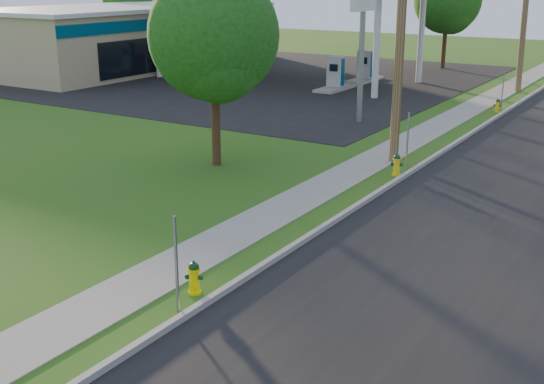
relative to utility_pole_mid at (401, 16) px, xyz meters
The scene contains 21 objects.
road 9.97m from the utility_pole_mid, 53.92° to the right, with size 8.00×120.00×0.02m, color black.
curb 8.60m from the utility_pole_mid, 81.07° to the right, with size 0.15×120.00×0.15m, color #99978D.
sidewalk 8.59m from the utility_pole_mid, 95.31° to the right, with size 1.50×120.00×0.03m, color #9B998D.
forecourt 22.06m from the utility_pole_mid, 135.75° to the left, with size 26.00×28.00×0.02m, color black.
utility_pole_mid is the anchor object (origin of this frame).
utility_pole_far 18.00m from the utility_pole_mid, 90.00° to the left, with size 1.40×0.32×9.50m.
sign_post_near 13.42m from the utility_pole_mid, 86.20° to the right, with size 0.05×0.04×2.00m, color gray.
sign_post_mid 4.17m from the utility_pole_mid, 49.64° to the right, with size 0.05×0.04×2.00m, color gray.
sign_post_far 11.91m from the utility_pole_mid, 85.66° to the left, with size 0.05×0.04×2.00m, color gray.
fuel_pump_nw 22.52m from the utility_pole_mid, 144.01° to the left, with size 1.20×3.20×1.90m.
fuel_pump_ne 16.31m from the utility_pole_mid, 124.40° to the left, with size 1.20×3.20×1.90m.
fuel_pump_sw 25.05m from the utility_pole_mid, 136.48° to the left, with size 1.20×3.20×1.90m.
fuel_pump_se 19.65m from the utility_pole_mid, 117.63° to the left, with size 1.20×3.20×1.90m.
convenience_store 30.48m from the utility_pole_mid, 150.38° to the left, with size 10.40×22.40×4.25m.
tree_verge 6.19m from the utility_pole_mid, 143.24° to the right, with size 4.31×4.31×6.54m.
tree_lot 26.40m from the utility_pole_mid, 104.78° to the left, with size 4.61×4.61×6.99m.
tree_back 39.32m from the utility_pole_mid, 146.35° to the left, with size 4.32×4.32×6.54m.
hydrant_near 12.81m from the utility_pole_mid, 87.30° to the right, with size 0.37×0.33×0.72m.
hydrant_mid 4.91m from the utility_pole_mid, 64.77° to the right, with size 0.39×0.35×0.75m.
hydrant_far 12.04m from the utility_pole_mid, 86.31° to the left, with size 0.35×0.31×0.68m.
car_red 24.60m from the utility_pole_mid, 140.45° to the left, with size 2.33×5.04×1.40m, color maroon.
Camera 1 is at (8.04, -4.86, 6.21)m, focal length 45.00 mm.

